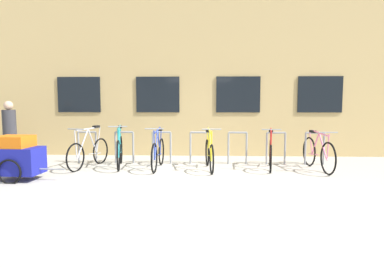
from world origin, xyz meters
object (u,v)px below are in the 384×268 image
at_px(bicycle_pink, 318,153).
at_px(bicycle_blue, 158,153).
at_px(bicycle_silver, 89,152).
at_px(bicycle_red, 271,153).
at_px(bike_trailer, 18,157).
at_px(bicycle_teal, 120,151).
at_px(person_by_bench, 10,129).
at_px(bicycle_yellow, 209,154).

bearing_deg(bicycle_pink, bicycle_blue, -179.71).
height_order(bicycle_pink, bicycle_silver, bicycle_silver).
distance_m(bicycle_red, bike_trailer, 5.71).
height_order(bicycle_red, bicycle_teal, bicycle_teal).
xyz_separation_m(bicycle_blue, bike_trailer, (-2.75, -1.32, 0.10)).
relative_size(bicycle_pink, person_by_bench, 1.09).
height_order(bicycle_pink, person_by_bench, person_by_bench).
bearing_deg(bicycle_red, bicycle_teal, 179.01).
height_order(bicycle_silver, bicycle_teal, bicycle_teal).
relative_size(bicycle_blue, bicycle_pink, 0.95).
relative_size(bicycle_blue, bike_trailer, 1.18).
xyz_separation_m(bicycle_red, bike_trailer, (-5.52, -1.44, 0.12)).
height_order(bicycle_yellow, bicycle_pink, bicycle_yellow).
distance_m(bicycle_red, person_by_bench, 6.56).
xyz_separation_m(bicycle_yellow, bike_trailer, (-4.02, -1.27, 0.11)).
height_order(bicycle_yellow, person_by_bench, person_by_bench).
bearing_deg(bicycle_yellow, bicycle_silver, 177.48).
xyz_separation_m(bicycle_pink, bicycle_teal, (-4.89, 0.16, 0.01)).
distance_m(bicycle_silver, person_by_bench, 2.09).
relative_size(bicycle_pink, bike_trailer, 1.23).
height_order(bicycle_blue, bicycle_red, bicycle_blue).
bearing_deg(bicycle_silver, bike_trailer, -125.57).
height_order(bicycle_red, bicycle_silver, bicycle_silver).
height_order(bicycle_teal, bike_trailer, bicycle_teal).
bearing_deg(bicycle_blue, bicycle_teal, 169.81).
relative_size(bicycle_yellow, bicycle_teal, 0.98).
xyz_separation_m(bicycle_teal, person_by_bench, (-2.77, -0.08, 0.54)).
bearing_deg(bike_trailer, bicycle_teal, 40.56).
bearing_deg(bicycle_teal, person_by_bench, -178.36).
xyz_separation_m(bicycle_blue, person_by_bench, (-3.77, 0.10, 0.56)).
height_order(bicycle_red, bicycle_pink, bicycle_red).
distance_m(bicycle_red, bicycle_pink, 1.13).
distance_m(bicycle_blue, bicycle_red, 2.77).
xyz_separation_m(bicycle_blue, bicycle_silver, (-1.75, 0.08, -0.00)).
xyz_separation_m(bicycle_blue, bicycle_teal, (-1.00, 0.18, 0.02)).
relative_size(bicycle_silver, bike_trailer, 1.18).
xyz_separation_m(bicycle_red, bicycle_silver, (-4.52, -0.04, 0.02)).
height_order(bicycle_red, person_by_bench, person_by_bench).
distance_m(bicycle_pink, person_by_bench, 7.68).
bearing_deg(bicycle_pink, person_by_bench, 179.40).
bearing_deg(bicycle_silver, bicycle_teal, 7.70).
bearing_deg(bicycle_pink, bicycle_silver, 179.41).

